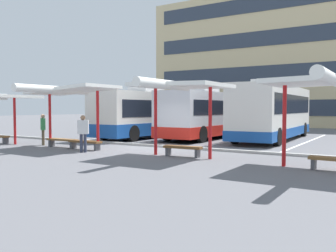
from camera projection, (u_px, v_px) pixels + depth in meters
The scene contains 19 objects.
ground_plane at pixel (149, 148), 18.66m from camera, with size 160.00×160.00×0.00m, color slate.
terminal_building at pixel (293, 62), 44.26m from camera, with size 31.48×12.60×17.96m.
coach_bus_0 at pixel (159, 114), 26.57m from camera, with size 2.85×12.28×3.47m.
coach_bus_1 at pixel (210, 115), 25.13m from camera, with size 2.82×10.43×3.44m.
coach_bus_2 at pixel (274, 112), 23.48m from camera, with size 2.93×11.15×3.77m.
lane_stripe_0 at pixel (139, 134), 28.39m from camera, with size 0.16×14.00×0.01m, color white.
lane_stripe_1 at pixel (185, 136), 26.21m from camera, with size 0.16×14.00×0.01m, color white.
lane_stripe_2 at pixel (240, 139), 24.03m from camera, with size 0.16×14.00×0.01m, color white.
lane_stripe_3 at pixel (306, 142), 21.85m from camera, with size 0.16×14.00×0.01m, color white.
waiting_shelter_1 at pixel (68, 91), 18.12m from camera, with size 4.39×4.63×3.17m.
bench_1 at pixel (62, 141), 19.01m from camera, with size 1.88×0.46×0.45m.
bench_2 at pixel (85, 143), 17.94m from camera, with size 1.92×0.44×0.45m.
waiting_shelter_2 at pixel (178, 87), 14.93m from camera, with size 3.62×4.67×3.14m.
bench_3 at pixel (183, 149), 15.37m from camera, with size 1.70×0.52×0.45m.
waiting_shelter_3 at pixel (335, 82), 11.57m from camera, with size 4.29×5.18×3.10m.
bench_4 at pixel (334, 161), 11.79m from camera, with size 1.57×0.52×0.45m.
platform_kerb at pixel (156, 146), 19.23m from camera, with size 44.00×0.24×0.12m, color #ADADA8.
waiting_passenger_2 at pixel (83, 131), 16.78m from camera, with size 0.53×0.48×1.72m.
waiting_passenger_3 at pixel (43, 127), 20.05m from camera, with size 0.53×0.46×1.72m.
Camera 1 is at (10.61, -15.28, 2.05)m, focal length 38.96 mm.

